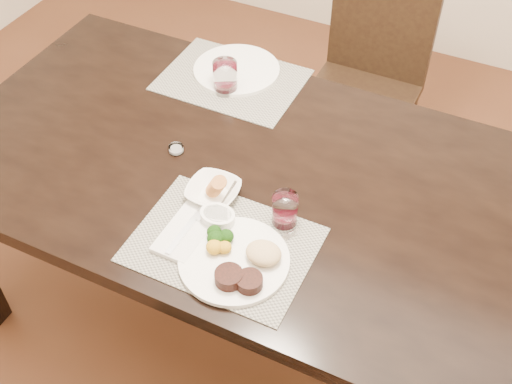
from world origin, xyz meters
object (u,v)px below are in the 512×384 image
at_px(steak_knife, 263,265).
at_px(far_plate, 237,70).
at_px(dinner_plate, 238,261).
at_px(wine_glass_near, 285,211).
at_px(cracker_bowl, 213,191).
at_px(chair_far, 368,74).

xyz_separation_m(steak_knife, far_plate, (-0.44, 0.71, 0.00)).
distance_m(dinner_plate, wine_glass_near, 0.19).
bearing_deg(cracker_bowl, wine_glass_near, 0.00).
relative_size(chair_far, steak_knife, 4.02).
bearing_deg(steak_knife, chair_far, 124.96).
distance_m(cracker_bowl, far_plate, 0.59).
bearing_deg(cracker_bowl, steak_knife, -35.19).
bearing_deg(dinner_plate, steak_knife, 37.21).
xyz_separation_m(dinner_plate, cracker_bowl, (-0.17, 0.18, 0.00)).
relative_size(chair_far, wine_glass_near, 9.66).
height_order(chair_far, wine_glass_near, chair_far).
relative_size(cracker_bowl, far_plate, 0.51).
distance_m(wine_glass_near, far_plate, 0.69).
height_order(steak_knife, wine_glass_near, wine_glass_near).
distance_m(dinner_plate, far_plate, 0.82).
bearing_deg(chair_far, cracker_bowl, -96.01).
relative_size(chair_far, far_plate, 3.08).
bearing_deg(dinner_plate, far_plate, 134.09).
distance_m(steak_knife, far_plate, 0.83).
bearing_deg(dinner_plate, cracker_bowl, 149.59).
bearing_deg(cracker_bowl, dinner_plate, -47.17).
distance_m(chair_far, steak_knife, 1.27).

